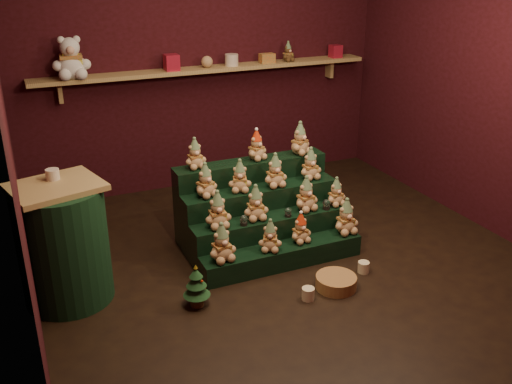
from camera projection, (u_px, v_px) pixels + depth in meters
name	position (u px, v px, depth m)	size (l,w,h in m)	color
ground	(287.00, 260.00, 4.86)	(4.00, 4.00, 0.00)	black
back_wall	(203.00, 57.00, 6.05)	(4.00, 0.10, 2.80)	black
front_wall	(496.00, 195.00, 2.59)	(4.00, 0.10, 2.80)	black
right_wall	(495.00, 76.00, 5.08)	(0.10, 4.00, 2.80)	black
back_shelf	(209.00, 70.00, 5.94)	(3.60, 0.26, 0.24)	tan
riser_tier_front	(282.00, 256.00, 4.74)	(1.40, 0.22, 0.18)	black
riser_tier_midfront	(271.00, 235.00, 4.89)	(1.40, 0.22, 0.36)	black
riser_tier_midback	(261.00, 216.00, 5.04)	(1.40, 0.22, 0.54)	black
riser_tier_back	(251.00, 198.00, 5.19)	(1.40, 0.22, 0.72)	black
teddy_0	(222.00, 242.00, 4.43)	(0.22, 0.20, 0.31)	tan
teddy_1	(270.00, 235.00, 4.59)	(0.19, 0.17, 0.27)	tan
teddy_2	(301.00, 228.00, 4.73)	(0.18, 0.17, 0.26)	tan
teddy_3	(346.00, 216.00, 4.88)	(0.22, 0.20, 0.31)	tan
teddy_4	(218.00, 210.00, 4.58)	(0.22, 0.20, 0.31)	tan
teddy_5	(256.00, 203.00, 4.71)	(0.21, 0.19, 0.30)	tan
teddy_6	(306.00, 194.00, 4.88)	(0.21, 0.19, 0.30)	tan
teddy_7	(336.00, 192.00, 4.99)	(0.18, 0.16, 0.25)	tan
teddy_8	(205.00, 180.00, 4.70)	(0.20, 0.18, 0.29)	tan
teddy_9	(240.00, 176.00, 4.81)	(0.20, 0.18, 0.28)	tan
teddy_10	(275.00, 171.00, 4.91)	(0.21, 0.19, 0.29)	tan
teddy_11	(310.00, 164.00, 5.08)	(0.20, 0.18, 0.28)	tan
teddy_12	(195.00, 154.00, 4.82)	(0.19, 0.17, 0.26)	tan
teddy_13	(256.00, 145.00, 5.02)	(0.19, 0.17, 0.27)	tan
teddy_14	(300.00, 138.00, 5.16)	(0.21, 0.19, 0.29)	tan
snow_globe_a	(244.00, 220.00, 4.65)	(0.06, 0.06, 0.09)	black
snow_globe_b	(288.00, 212.00, 4.80)	(0.06, 0.06, 0.08)	black
snow_globe_c	(326.00, 204.00, 4.94)	(0.07, 0.07, 0.09)	black
side_table	(64.00, 244.00, 4.15)	(0.71, 0.65, 0.93)	tan
table_ornament	(53.00, 174.00, 4.04)	(0.10, 0.10, 0.08)	beige
mini_christmas_tree	(196.00, 286.00, 4.17)	(0.20, 0.20, 0.34)	#422D17
mug_left	(308.00, 294.00, 4.29)	(0.10, 0.10, 0.10)	beige
mug_right	(364.00, 267.00, 4.65)	(0.09, 0.09, 0.09)	beige
wicker_basket	(336.00, 282.00, 4.44)	(0.32, 0.32, 0.10)	olive
white_bear	(70.00, 52.00, 5.30)	(0.35, 0.32, 0.49)	white
brown_bear	(288.00, 52.00, 6.20)	(0.15, 0.13, 0.21)	#4F351A
gift_tin_red_a	(172.00, 62.00, 5.73)	(0.14, 0.14, 0.16)	#AB1A30
gift_tin_cream	(232.00, 60.00, 5.98)	(0.14, 0.14, 0.12)	beige
gift_tin_red_b	(336.00, 51.00, 6.45)	(0.12, 0.12, 0.14)	#AB1A30
shelf_plush_ball	(207.00, 62.00, 5.88)	(0.12, 0.12, 0.12)	tan
scarf_gift_box	(267.00, 58.00, 6.14)	(0.16, 0.10, 0.10)	#DD581F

